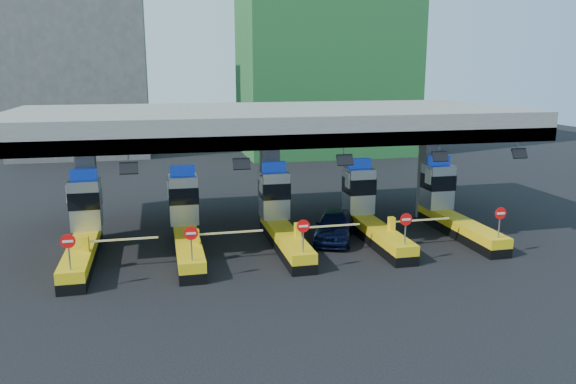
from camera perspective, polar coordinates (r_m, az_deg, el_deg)
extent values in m
plane|color=black|center=(30.25, -0.69, -5.24)|extent=(120.00, 120.00, 0.00)
cube|color=slate|center=(31.90, -1.90, 7.15)|extent=(28.00, 12.00, 1.50)
cube|color=#4C4C49|center=(26.41, 0.55, 5.18)|extent=(28.00, 0.60, 0.70)
cube|color=slate|center=(32.03, -19.67, 0.11)|extent=(1.00, 1.00, 5.50)
cube|color=slate|center=(32.41, -1.85, 0.97)|extent=(1.00, 1.00, 5.50)
cube|color=slate|center=(35.70, 14.09, 1.67)|extent=(1.00, 1.00, 5.50)
cylinder|color=slate|center=(25.78, -15.90, 3.18)|extent=(0.06, 0.06, 0.50)
cube|color=black|center=(25.64, -15.87, 2.34)|extent=(0.80, 0.38, 0.54)
cylinder|color=slate|center=(26.02, -4.82, 3.70)|extent=(0.06, 0.06, 0.50)
cube|color=black|center=(25.88, -4.74, 2.86)|extent=(0.80, 0.38, 0.54)
cylinder|color=slate|center=(27.19, 5.68, 4.05)|extent=(0.06, 0.06, 0.50)
cube|color=black|center=(27.05, 5.80, 3.26)|extent=(0.80, 0.38, 0.54)
cylinder|color=slate|center=(29.18, 15.05, 4.26)|extent=(0.06, 0.06, 0.50)
cube|color=black|center=(29.05, 15.19, 3.52)|extent=(0.80, 0.38, 0.54)
cylinder|color=slate|center=(31.54, 22.30, 4.34)|extent=(0.06, 0.06, 0.50)
cube|color=black|center=(31.43, 22.46, 3.65)|extent=(0.80, 0.38, 0.54)
cube|color=black|center=(28.83, -20.16, -6.41)|extent=(1.20, 8.00, 0.50)
cube|color=#E5B70C|center=(28.68, -20.23, -5.46)|extent=(1.20, 8.00, 0.50)
cube|color=#9EA3A8|center=(30.96, -19.85, -1.17)|extent=(1.50, 1.50, 2.60)
cube|color=black|center=(30.88, -19.89, -0.63)|extent=(1.56, 1.56, 0.90)
cube|color=#0C2DBF|center=(30.65, -20.06, 1.71)|extent=(1.30, 0.35, 0.55)
cube|color=white|center=(30.63, -21.49, -0.09)|extent=(0.06, 0.70, 0.90)
cylinder|color=slate|center=(25.01, -21.34, -5.97)|extent=(0.07, 0.07, 1.30)
cylinder|color=red|center=(24.81, -21.46, -4.68)|extent=(0.60, 0.04, 0.60)
cube|color=white|center=(24.78, -21.47, -4.70)|extent=(0.42, 0.02, 0.10)
cube|color=#E5B70C|center=(27.32, -19.89, -4.99)|extent=(0.30, 0.35, 0.70)
cube|color=white|center=(27.13, -16.44, -4.65)|extent=(3.20, 0.08, 0.08)
cube|color=black|center=(28.60, -10.13, -5.97)|extent=(1.20, 8.00, 0.50)
cube|color=#E5B70C|center=(28.45, -10.17, -5.01)|extent=(1.20, 8.00, 0.50)
cube|color=#9EA3A8|center=(30.75, -10.57, -0.72)|extent=(1.50, 1.50, 2.60)
cube|color=black|center=(30.67, -10.59, -0.18)|extent=(1.56, 1.56, 0.90)
cube|color=#0C2DBF|center=(30.44, -10.69, 2.18)|extent=(1.30, 0.35, 0.55)
cube|color=white|center=(30.29, -12.11, 0.37)|extent=(0.06, 0.70, 0.90)
cylinder|color=slate|center=(24.75, -9.78, -5.47)|extent=(0.07, 0.07, 1.30)
cylinder|color=red|center=(24.55, -9.82, -4.16)|extent=(0.60, 0.04, 0.60)
cube|color=white|center=(24.52, -9.82, -4.17)|extent=(0.42, 0.02, 0.10)
cube|color=#E5B70C|center=(27.15, -9.33, -4.51)|extent=(0.30, 0.35, 0.70)
cube|color=white|center=(27.27, -5.87, -4.11)|extent=(3.20, 0.08, 0.08)
cube|color=black|center=(29.25, -0.27, -5.35)|extent=(1.20, 8.00, 0.50)
cube|color=#E5B70C|center=(29.10, -0.27, -4.42)|extent=(1.20, 8.00, 0.50)
cube|color=#9EA3A8|center=(31.35, -1.41, -0.26)|extent=(1.50, 1.50, 2.60)
cube|color=black|center=(31.27, -1.41, 0.27)|extent=(1.56, 1.56, 0.90)
cube|color=#0C2DBF|center=(31.04, -1.43, 2.59)|extent=(1.30, 0.35, 0.55)
cube|color=white|center=(30.77, -2.77, 0.82)|extent=(0.06, 0.70, 0.90)
cylinder|color=slate|center=(25.49, 1.54, -4.76)|extent=(0.07, 0.07, 1.30)
cylinder|color=red|center=(25.29, 1.57, -3.48)|extent=(0.60, 0.04, 0.60)
cube|color=white|center=(25.27, 1.58, -3.49)|extent=(0.42, 0.02, 0.10)
cube|color=#E5B70C|center=(27.89, 0.99, -3.88)|extent=(0.30, 0.35, 0.70)
cube|color=white|center=(28.29, 4.23, -3.46)|extent=(3.20, 0.08, 0.08)
cube|color=black|center=(30.70, 8.90, -4.64)|extent=(1.20, 8.00, 0.50)
cube|color=#E5B70C|center=(30.56, 8.93, -3.74)|extent=(1.20, 8.00, 0.50)
cube|color=#9EA3A8|center=(32.71, 7.19, 0.18)|extent=(1.50, 1.50, 2.60)
cube|color=black|center=(32.63, 7.22, 0.69)|extent=(1.56, 1.56, 0.90)
cube|color=#0C2DBF|center=(32.42, 7.27, 2.91)|extent=(1.30, 0.35, 0.55)
cube|color=white|center=(32.03, 6.07, 1.23)|extent=(0.06, 0.70, 0.90)
cylinder|color=slate|center=(27.15, 11.83, -3.95)|extent=(0.07, 0.07, 1.30)
cylinder|color=red|center=(26.96, 11.91, -2.74)|extent=(0.60, 0.04, 0.60)
cube|color=white|center=(26.94, 11.94, -2.75)|extent=(0.42, 0.02, 0.10)
cube|color=#E5B70C|center=(29.47, 10.47, -3.20)|extent=(0.30, 0.35, 0.70)
cube|color=white|center=(30.13, 13.36, -2.79)|extent=(3.20, 0.08, 0.08)
cube|color=black|center=(32.86, 17.03, -3.91)|extent=(1.20, 8.00, 0.50)
cube|color=#E5B70C|center=(32.73, 17.09, -3.07)|extent=(1.20, 8.00, 0.50)
cube|color=#9EA3A8|center=(34.74, 14.95, 0.57)|extent=(1.50, 1.50, 2.60)
cube|color=black|center=(34.67, 14.99, 1.05)|extent=(1.56, 1.56, 0.90)
cube|color=#0C2DBF|center=(34.47, 15.10, 3.15)|extent=(1.30, 0.35, 0.55)
cube|color=white|center=(33.98, 14.06, 1.57)|extent=(0.06, 0.70, 0.90)
cylinder|color=slate|center=(29.57, 20.67, -3.15)|extent=(0.07, 0.07, 1.30)
cylinder|color=red|center=(29.39, 20.79, -2.04)|extent=(0.60, 0.04, 0.60)
cube|color=white|center=(29.37, 20.82, -2.05)|extent=(0.42, 0.02, 0.10)
cube|color=#E5B70C|center=(31.77, 18.78, -2.52)|extent=(0.30, 0.35, 0.70)
cube|color=white|center=(32.63, 21.26, -2.14)|extent=(3.20, 0.08, 0.08)
cube|color=#1E5926|center=(63.03, 3.83, 16.77)|extent=(18.00, 12.00, 28.00)
cube|color=#4C4C49|center=(64.62, -20.52, 11.49)|extent=(14.00, 10.00, 18.00)
imported|color=black|center=(30.74, 4.76, -3.40)|extent=(3.70, 5.20, 1.64)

